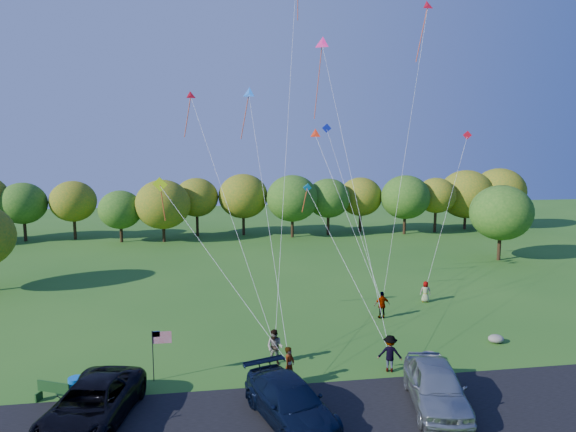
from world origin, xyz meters
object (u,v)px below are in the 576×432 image
minivan_silver (436,386)px  flyer_a (289,366)px  flyer_e (425,292)px  minivan_navy (290,402)px  flyer_d (382,305)px  minivan_dark (91,405)px  flyer_b (275,347)px  park_bench (54,390)px  flyer_c (390,353)px  trash_barrel (76,388)px

minivan_silver → flyer_a: (-6.03, 3.20, -0.08)m
minivan_silver → flyer_e: bearing=80.1°
minivan_navy → flyer_d: (8.01, 11.71, 0.00)m
minivan_dark → flyer_d: bearing=45.2°
flyer_b → park_bench: flyer_b is taller
flyer_a → flyer_e: 16.29m
flyer_b → park_bench: (-10.38, -2.33, -0.44)m
flyer_c → minivan_dark: bearing=31.2°
minivan_dark → flyer_e: size_ratio=4.05×
flyer_b → flyer_d: flyer_b is taller
flyer_e → park_bench: flyer_e is taller
flyer_d → park_bench: bearing=22.7°
trash_barrel → flyer_e: bearing=27.1°
flyer_b → park_bench: size_ratio=1.14×
flyer_a → minivan_silver: bearing=-82.3°
flyer_b → flyer_d: 9.93m
minivan_silver → minivan_dark: bearing=-171.1°
flyer_e → flyer_c: bearing=76.2°
minivan_silver → flyer_c: 3.90m
minivan_navy → flyer_a: 3.42m
minivan_dark → flyer_a: 8.96m
flyer_a → trash_barrel: bearing=125.1°
minivan_navy → park_bench: minivan_navy is taller
flyer_b → minivan_dark: bearing=-118.4°
minivan_silver → park_bench: size_ratio=3.46×
flyer_a → flyer_c: bearing=-47.6°
minivan_navy → flyer_c: 7.03m
trash_barrel → flyer_c: bearing=2.0°
minivan_silver → flyer_d: 11.62m
minivan_dark → park_bench: size_ratio=3.82×
minivan_dark → minivan_silver: minivan_silver is taller
minivan_dark → minivan_navy: 8.21m
flyer_b → flyer_d: size_ratio=1.03×
flyer_b → minivan_navy: bearing=-59.2°
minivan_dark → park_bench: 3.27m
minivan_dark → flyer_c: 14.25m
flyer_d → minivan_silver: bearing=80.9°
flyer_c → minivan_navy: bearing=53.7°
flyer_a → flyer_b: 2.39m
minivan_dark → minivan_silver: 14.68m
flyer_d → park_bench: 20.11m
flyer_d → flyer_a: bearing=46.2°
minivan_dark → flyer_b: flyer_b is taller
minivan_dark → flyer_a: size_ratio=3.33×
minivan_dark → flyer_b: size_ratio=3.34×
flyer_b → flyer_a: bearing=-48.6°
flyer_e → minivan_navy: bearing=67.7°
minivan_silver → trash_barrel: (-15.89, 3.30, -0.53)m
flyer_a → flyer_d: size_ratio=1.03×
flyer_e → minivan_dark: bearing=51.5°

